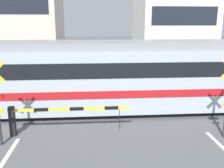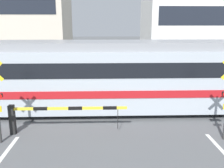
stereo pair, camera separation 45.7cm
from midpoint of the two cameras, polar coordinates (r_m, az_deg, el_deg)
The scene contains 7 objects.
rail_track_near at distance 11.41m, azimuth -1.36°, elevation -7.02°, with size 50.00×0.10×0.08m.
rail_track_far at distance 12.77m, azimuth -1.71°, elevation -4.75°, with size 50.00×0.10×0.08m.
commuter_train at distance 11.62m, azimuth -5.68°, elevation 2.13°, with size 18.74×2.81×3.29m.
crossing_barrier_near at distance 9.66m, azimuth -16.40°, elevation -6.77°, with size 4.41×0.20×1.13m.
crossing_barrier_far at distance 14.68m, azimuth 8.06°, elevation 0.60°, with size 4.41×0.20×1.13m.
building_left_of_street at distance 28.18m, azimuth -19.02°, elevation 15.67°, with size 6.35×7.45×10.83m.
building_right_of_street at distance 28.61m, azimuth 13.13°, elevation 13.83°, with size 7.52×7.45×8.67m.
Camera 1 is at (-0.79, -1.98, 4.07)m, focal length 40.00 mm.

